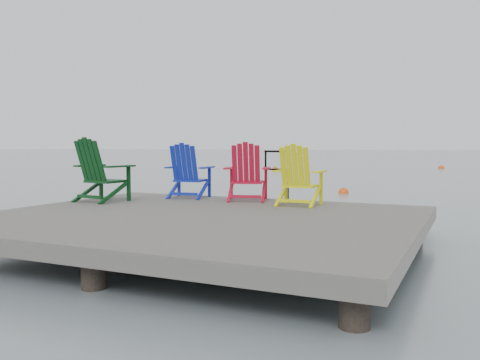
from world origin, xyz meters
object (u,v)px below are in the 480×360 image
at_px(chair_red, 247,172).
at_px(buoy_b, 275,170).
at_px(chair_green, 100,170).
at_px(chair_yellow, 298,176).
at_px(buoy_a, 344,193).
at_px(chair_blue, 188,171).
at_px(handrail, 277,170).
at_px(buoy_d, 441,168).

distance_m(chair_red, buoy_b, 22.75).
bearing_deg(chair_green, chair_yellow, 20.72).
bearing_deg(chair_yellow, buoy_a, 95.76).
distance_m(chair_blue, chair_yellow, 2.29).
bearing_deg(handrail, buoy_a, 93.69).
height_order(handrail, chair_yellow, chair_yellow).
bearing_deg(chair_blue, buoy_b, 96.96).
xyz_separation_m(chair_green, chair_blue, (1.08, 1.20, -0.04)).
xyz_separation_m(handrail, buoy_b, (-8.05, 20.92, -1.04)).
bearing_deg(chair_red, handrail, 32.20).
xyz_separation_m(chair_blue, chair_yellow, (2.27, -0.30, -0.01)).
height_order(buoy_a, buoy_d, buoy_d).
relative_size(handrail, chair_blue, 0.90).
bearing_deg(buoy_a, chair_green, -104.12).
xyz_separation_m(handrail, chair_red, (-0.38, -0.48, -0.03)).
xyz_separation_m(chair_yellow, buoy_a, (-1.13, 7.93, -0.99)).
xyz_separation_m(handrail, chair_green, (-2.68, -1.68, 0.01)).
xyz_separation_m(chair_blue, buoy_b, (-6.45, 21.40, -1.00)).
bearing_deg(buoy_d, chair_yellow, -91.11).
xyz_separation_m(chair_red, chair_yellow, (1.06, -0.30, -0.02)).
bearing_deg(chair_blue, chair_green, -141.81).
distance_m(chair_blue, buoy_d, 28.11).
distance_m(handrail, chair_red, 0.61).
bearing_deg(buoy_b, chair_yellow, -68.11).
height_order(handrail, chair_red, chair_red).
xyz_separation_m(chair_yellow, buoy_b, (-8.72, 21.70, -0.99)).
height_order(handrail, buoy_d, handrail).
height_order(chair_yellow, buoy_d, chair_yellow).
distance_m(handrail, chair_green, 3.16).
height_order(chair_blue, buoy_a, chair_blue).
bearing_deg(chair_red, buoy_a, 71.68).
xyz_separation_m(handrail, buoy_d, (1.22, 27.47, -1.04)).
bearing_deg(chair_yellow, buoy_b, 109.52).
relative_size(chair_green, buoy_b, 2.80).
relative_size(chair_red, buoy_b, 2.60).
distance_m(chair_blue, buoy_b, 22.38).
height_order(buoy_a, buoy_b, buoy_b).
bearing_deg(buoy_d, buoy_b, -144.79).
bearing_deg(buoy_b, buoy_a, -61.15).
relative_size(handrail, chair_green, 0.83).
bearing_deg(chair_green, buoy_b, 109.03).
height_order(handrail, buoy_a, handrail).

